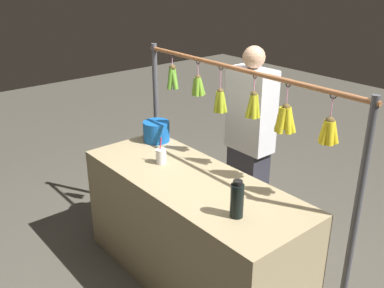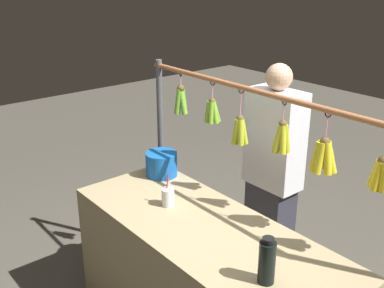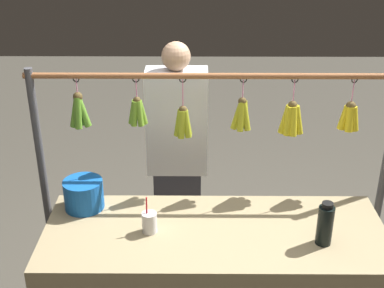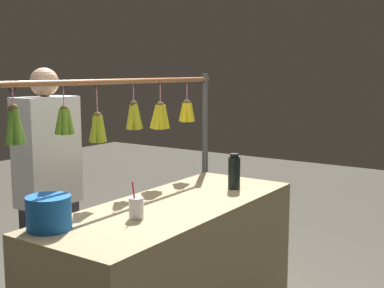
{
  "view_description": "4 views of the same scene",
  "coord_description": "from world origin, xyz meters",
  "px_view_note": "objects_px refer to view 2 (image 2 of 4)",
  "views": [
    {
      "loc": [
        -2.0,
        1.66,
        2.16
      ],
      "look_at": [
        -0.0,
        0.0,
        1.07
      ],
      "focal_mm": 40.91,
      "sensor_mm": 36.0,
      "label": 1
    },
    {
      "loc": [
        -1.64,
        1.46,
        2.15
      ],
      "look_at": [
        0.12,
        0.0,
        1.27
      ],
      "focal_mm": 43.51,
      "sensor_mm": 36.0,
      "label": 2
    },
    {
      "loc": [
        0.1,
        2.18,
        2.34
      ],
      "look_at": [
        0.12,
        0.0,
        1.3
      ],
      "focal_mm": 48.77,
      "sensor_mm": 36.0,
      "label": 3
    },
    {
      "loc": [
        2.24,
        1.64,
        1.56
      ],
      "look_at": [
        -0.19,
        0.0,
        1.14
      ],
      "focal_mm": 47.55,
      "sensor_mm": 36.0,
      "label": 4
    }
  ],
  "objects_px": {
    "water_bottle": "(267,261)",
    "drink_cup": "(168,197)",
    "vendor_person": "(272,180)",
    "blue_bucket": "(161,164)"
  },
  "relations": [
    {
      "from": "water_bottle",
      "to": "drink_cup",
      "type": "height_order",
      "value": "water_bottle"
    },
    {
      "from": "blue_bucket",
      "to": "vendor_person",
      "type": "bearing_deg",
      "value": -130.09
    },
    {
      "from": "water_bottle",
      "to": "drink_cup",
      "type": "relative_size",
      "value": 1.19
    },
    {
      "from": "drink_cup",
      "to": "vendor_person",
      "type": "distance_m",
      "value": 0.81
    },
    {
      "from": "water_bottle",
      "to": "vendor_person",
      "type": "distance_m",
      "value": 1.16
    },
    {
      "from": "drink_cup",
      "to": "blue_bucket",
      "type": "bearing_deg",
      "value": -31.2
    },
    {
      "from": "drink_cup",
      "to": "vendor_person",
      "type": "xyz_separation_m",
      "value": [
        -0.11,
        -0.8,
        -0.09
      ]
    },
    {
      "from": "blue_bucket",
      "to": "drink_cup",
      "type": "bearing_deg",
      "value": 148.8
    },
    {
      "from": "blue_bucket",
      "to": "vendor_person",
      "type": "xyz_separation_m",
      "value": [
        -0.48,
        -0.57,
        -0.12
      ]
    },
    {
      "from": "water_bottle",
      "to": "vendor_person",
      "type": "bearing_deg",
      "value": -50.34
    }
  ]
}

